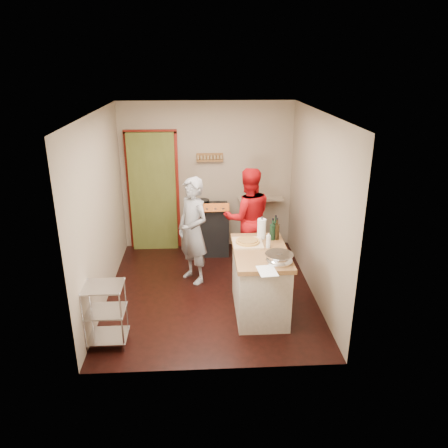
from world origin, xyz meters
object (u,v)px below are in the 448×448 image
(wire_shelving, at_px, (105,312))
(person_stripe, at_px, (193,231))
(island, at_px, (260,279))
(person_red, at_px, (248,218))
(stove, at_px, (211,228))

(wire_shelving, height_order, person_stripe, person_stripe)
(island, xyz_separation_m, person_red, (-0.01, 1.45, 0.35))
(wire_shelving, xyz_separation_m, island, (1.93, 0.63, 0.04))
(person_red, bearing_deg, stove, -48.80)
(island, bearing_deg, person_red, 90.53)
(stove, xyz_separation_m, person_red, (0.59, -0.54, 0.38))
(person_stripe, relative_size, person_red, 0.99)
(person_stripe, bearing_deg, person_red, 81.36)
(wire_shelving, relative_size, island, 0.59)
(stove, xyz_separation_m, island, (0.61, -1.99, 0.03))
(stove, relative_size, wire_shelving, 1.26)
(stove, distance_m, person_red, 0.89)
(person_stripe, bearing_deg, wire_shelving, -71.60)
(wire_shelving, relative_size, person_red, 0.48)
(person_red, bearing_deg, wire_shelving, 40.94)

